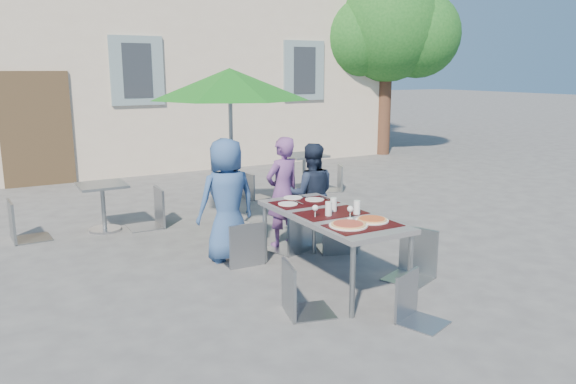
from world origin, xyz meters
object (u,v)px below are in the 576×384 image
child_1 (283,192)px  bg_chair_l_1 (252,170)px  bg_chair_l_0 (18,195)px  cafe_table_1 (304,167)px  cafe_table_0 (103,201)px  bg_chair_r_1 (335,162)px  pizza_near_left (348,225)px  chair_4 (415,224)px  pizza_near_right (372,220)px  chair_0 (243,217)px  chair_3 (299,257)px  child_0 (227,200)px  patio_umbrella (230,86)px  dining_table (331,218)px  chair_5 (417,270)px  chair_1 (294,203)px  child_2 (311,194)px  chair_2 (339,206)px  bg_chair_r_0 (151,184)px

child_1 → bg_chair_l_1: bearing=-119.6°
bg_chair_l_0 → cafe_table_1: 4.76m
cafe_table_0 → bg_chair_r_1: bearing=8.5°
pizza_near_left → chair_4: 1.03m
pizza_near_right → cafe_table_1: (1.80, 4.29, -0.27)m
chair_0 → chair_3: 1.49m
bg_chair_l_1 → child_0: bearing=-121.1°
patio_umbrella → bg_chair_r_1: 3.50m
chair_3 → chair_4: size_ratio=0.94×
dining_table → chair_0: (-0.59, 0.93, -0.12)m
chair_0 → patio_umbrella: bearing=71.1°
cafe_table_0 → chair_0: bearing=-63.5°
chair_0 → chair_5: chair_0 is taller
pizza_near_left → chair_0: chair_0 is taller
child_0 → child_1: 0.85m
cafe_table_0 → bg_chair_r_1: 4.39m
bg_chair_l_1 → bg_chair_r_1: (1.64, -0.15, 0.03)m
chair_0 → chair_1: (0.75, 0.13, 0.05)m
dining_table → patio_umbrella: 2.63m
dining_table → bg_chair_r_1: size_ratio=2.02×
cafe_table_0 → bg_chair_r_1: size_ratio=0.74×
child_2 → bg_chair_r_1: (2.13, 2.58, -0.13)m
child_0 → bg_chair_l_0: size_ratio=1.40×
pizza_near_left → chair_2: size_ratio=0.37×
chair_0 → cafe_table_0: bearing=116.5°
chair_3 → cafe_table_0: (-0.98, 3.72, -0.12)m
chair_4 → bg_chair_l_0: (-3.61, 3.57, 0.02)m
chair_2 → chair_3: chair_2 is taller
child_2 → cafe_table_1: size_ratio=1.80×
child_1 → bg_chair_r_1: bearing=-147.1°
chair_5 → dining_table: bearing=95.5°
dining_table → bg_chair_l_1: (1.00, 3.96, -0.19)m
chair_5 → chair_1: bearing=88.8°
bg_chair_l_1 → bg_chair_r_1: 1.65m
child_2 → chair_1: size_ratio=1.25×
chair_3 → bg_chair_l_1: bearing=69.2°
child_2 → chair_0: bearing=40.2°
pizza_near_left → chair_3: size_ratio=0.39×
cafe_table_1 → bg_chair_r_1: bg_chair_r_1 is taller
chair_0 → chair_5: 2.25m
dining_table → chair_1: chair_1 is taller
chair_1 → bg_chair_l_1: size_ratio=1.21×
child_0 → bg_chair_r_0: 1.90m
pizza_near_left → bg_chair_l_0: 4.55m
cafe_table_0 → bg_chair_l_1: bg_chair_l_1 is taller
child_2 → bg_chair_r_1: child_2 is taller
child_2 → bg_chair_r_0: child_2 is taller
chair_0 → bg_chair_l_0: size_ratio=0.94×
bg_chair_l_1 → pizza_near_right: bearing=-100.6°
dining_table → cafe_table_1: (1.97, 3.82, -0.20)m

